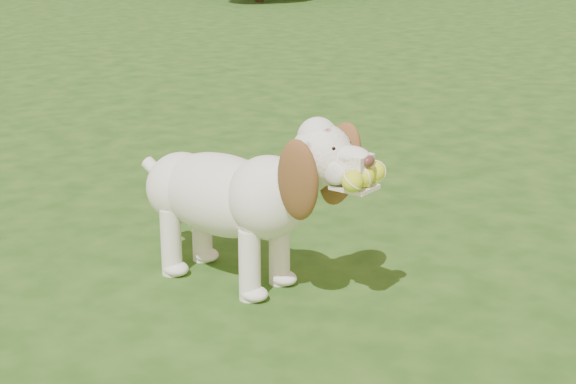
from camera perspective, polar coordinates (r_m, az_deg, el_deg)
ground at (r=3.51m, az=-4.19°, el=-5.30°), size 80.00×80.00×0.00m
dog at (r=3.28m, az=-3.05°, el=0.05°), size 0.59×1.06×0.70m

